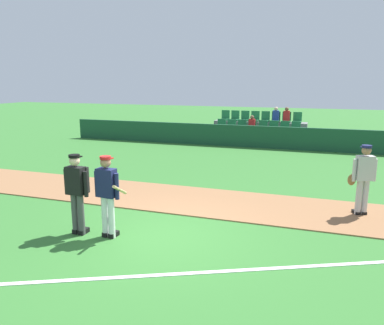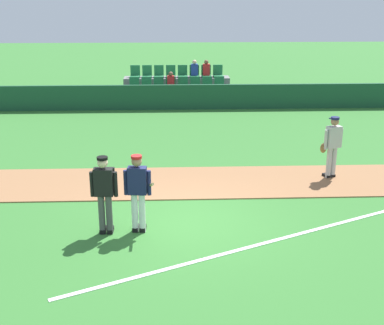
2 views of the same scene
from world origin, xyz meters
The scene contains 8 objects.
ground_plane centered at (0.00, 0.00, 0.00)m, with size 80.00×80.00×0.00m, color #33702D.
infield_dirt_path centered at (0.00, 2.48, 0.01)m, with size 28.00×2.44×0.03m, color #936642.
foul_line_chalk centered at (3.00, -0.50, 0.01)m, with size 12.00×0.10×0.01m, color white.
dugout_fence centered at (0.00, 11.50, 0.54)m, with size 20.00×0.16×1.08m, color #19472D.
stadium_bleachers centered at (0.01, 12.95, 0.50)m, with size 5.00×2.10×1.90m.
batter_navy_jersey centered at (-1.00, -0.46, 0.97)m, with size 0.67×0.79×1.76m.
umpire_home_plate centered at (-1.71, -0.50, 1.00)m, with size 0.59×0.32×1.76m.
runner_grey_jersey centered at (4.16, 2.71, 0.96)m, with size 0.66×0.40×1.76m.
Camera 1 is at (3.11, -7.05, 3.28)m, focal length 35.49 mm.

